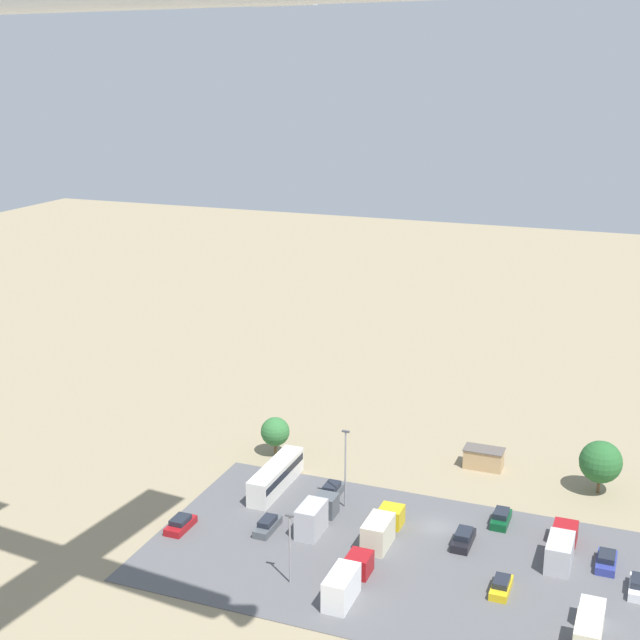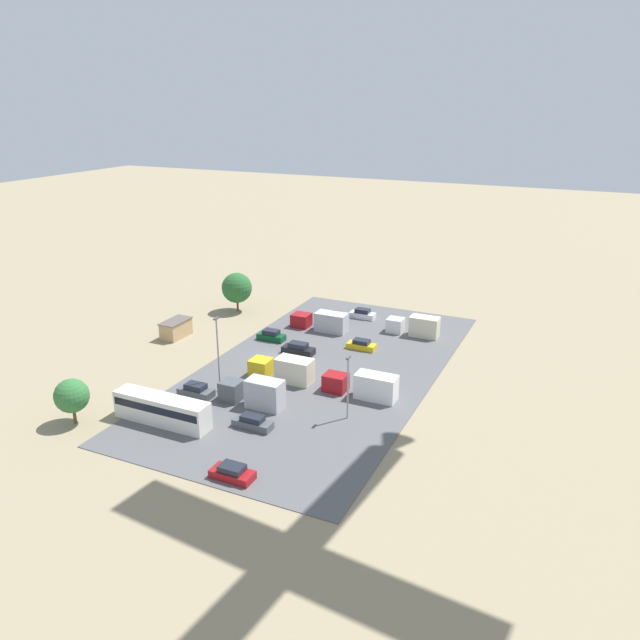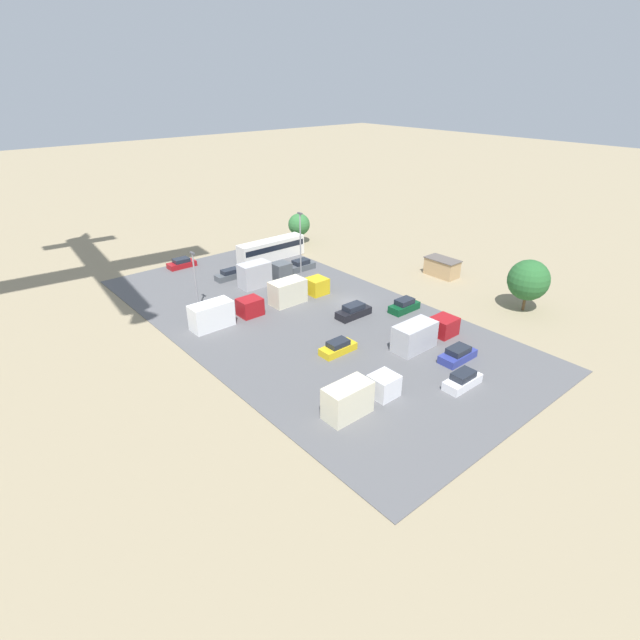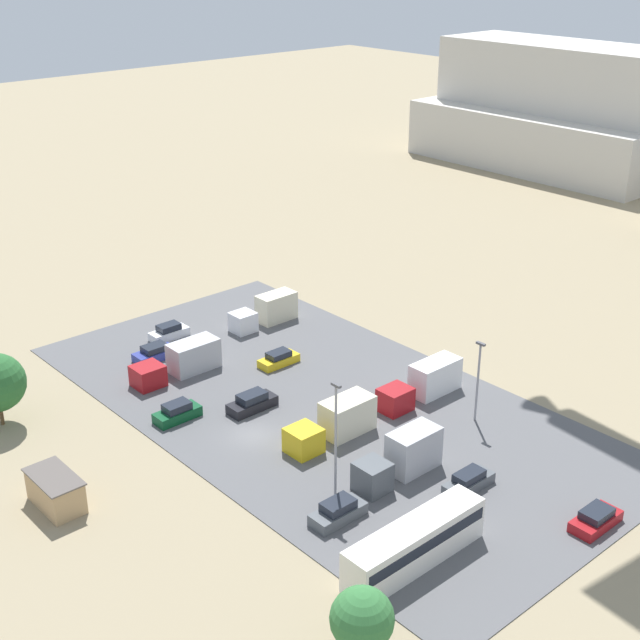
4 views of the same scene
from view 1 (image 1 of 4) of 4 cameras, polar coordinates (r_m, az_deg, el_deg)
name	(u,v)px [view 1 (image 1 of 4)]	position (r m, az deg, el deg)	size (l,w,h in m)	color
ground_plane	(437,528)	(104.71, 7.48, -13.03)	(400.00, 400.00, 0.00)	gray
parking_lot_surface	(418,562)	(97.99, 6.31, -15.16)	(57.87, 30.02, 0.08)	#565659
shed_building	(484,458)	(119.11, 10.43, -8.69)	(5.16, 2.84, 2.67)	tan
bus	(276,476)	(111.62, -2.84, -9.92)	(2.56, 11.81, 3.24)	silver
parked_car_0	(463,539)	(101.40, 9.17, -13.65)	(1.89, 4.68, 1.65)	black
parked_car_1	(181,524)	(104.35, -8.92, -12.78)	(1.99, 4.31, 1.43)	maroon
parked_car_2	(638,586)	(97.58, 19.71, -15.76)	(1.77, 4.24, 1.60)	silver
parked_car_3	(501,518)	(106.24, 11.52, -12.32)	(1.84, 4.23, 1.63)	#0C4723
parked_car_4	(501,586)	(94.22, 11.52, -16.35)	(1.77, 4.22, 1.43)	gold
parked_car_5	(267,525)	(103.01, -3.38, -12.99)	(1.71, 4.57, 1.50)	#4C5156
parked_car_6	(332,491)	(110.14, 0.75, -10.89)	(1.91, 4.46, 1.63)	#4C5156
parked_car_7	(606,561)	(100.92, 17.86, -14.47)	(1.99, 4.37, 1.51)	navy
parked_truck_0	(561,547)	(100.60, 15.18, -13.84)	(2.58, 9.16, 3.02)	maroon
parked_truck_1	(382,528)	(100.79, 3.97, -13.16)	(2.59, 8.68, 3.18)	gold
parked_truck_2	(589,630)	(88.44, 16.83, -18.48)	(2.31, 8.10, 3.12)	silver
parked_truck_3	(316,515)	(102.85, -0.28, -12.39)	(2.44, 8.09, 3.49)	#4C5156
parked_truck_4	(347,581)	(91.75, 1.71, -16.33)	(2.39, 9.34, 3.15)	maroon
tree_near_shed	(601,462)	(114.74, 17.52, -8.65)	(5.18, 5.18, 6.76)	brown
tree_apron_mid	(275,432)	(120.05, -2.89, -7.15)	(3.88, 3.88, 5.36)	brown
light_pole_lot_centre	(290,545)	(91.98, -1.94, -14.21)	(0.90, 0.28, 7.63)	gray
light_pole_lot_edge	(345,466)	(105.72, 1.64, -9.30)	(0.90, 0.28, 9.76)	gray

